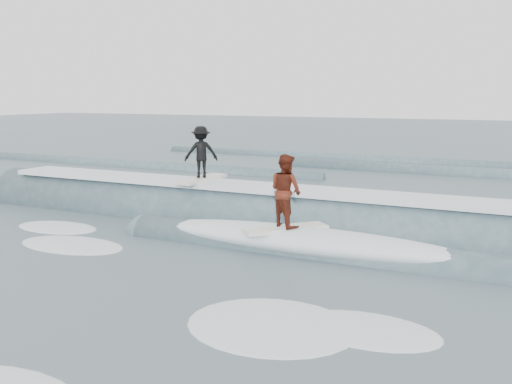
% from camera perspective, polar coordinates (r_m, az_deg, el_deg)
% --- Properties ---
extents(ground, '(160.00, 160.00, 0.00)m').
position_cam_1_polar(ground, '(11.52, -9.25, -8.57)').
color(ground, '#3A4F54').
rests_on(ground, ground).
extents(breaking_wave, '(21.66, 3.82, 2.09)m').
position_cam_1_polar(breaking_wave, '(15.47, 1.97, -3.53)').
color(breaking_wave, '#355159').
rests_on(breaking_wave, ground).
extents(surfer_black, '(1.10, 2.02, 1.59)m').
position_cam_1_polar(surfer_black, '(16.60, -5.51, 3.68)').
color(surfer_black, silver).
rests_on(surfer_black, ground).
extents(surfer_red, '(1.76, 1.84, 1.79)m').
position_cam_1_polar(surfer_red, '(13.09, 2.98, -0.29)').
color(surfer_red, white).
rests_on(surfer_red, ground).
extents(whitewater, '(13.10, 9.32, 0.10)m').
position_cam_1_polar(whitewater, '(9.38, -8.15, -12.86)').
color(whitewater, white).
rests_on(whitewater, ground).
extents(far_swells, '(41.06, 8.65, 0.80)m').
position_cam_1_polar(far_swells, '(28.15, 7.91, 2.28)').
color(far_swells, '#355159').
rests_on(far_swells, ground).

